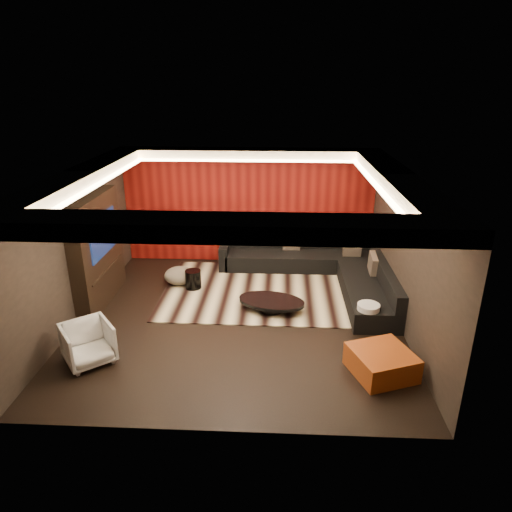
# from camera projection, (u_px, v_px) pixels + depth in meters

# --- Properties ---
(floor) EXTENTS (6.00, 6.00, 0.02)m
(floor) POSITION_uv_depth(u_px,v_px,m) (239.00, 319.00, 8.73)
(floor) COLOR black
(floor) RESTS_ON ground
(ceiling) EXTENTS (6.00, 6.00, 0.02)m
(ceiling) POSITION_uv_depth(u_px,v_px,m) (237.00, 172.00, 7.70)
(ceiling) COLOR silver
(ceiling) RESTS_ON ground
(wall_back) EXTENTS (6.00, 0.02, 2.80)m
(wall_back) POSITION_uv_depth(u_px,v_px,m) (249.00, 206.00, 11.02)
(wall_back) COLOR black
(wall_back) RESTS_ON ground
(wall_left) EXTENTS (0.02, 6.00, 2.80)m
(wall_left) POSITION_uv_depth(u_px,v_px,m) (74.00, 247.00, 8.36)
(wall_left) COLOR black
(wall_left) RESTS_ON ground
(wall_right) EXTENTS (0.02, 6.00, 2.80)m
(wall_right) POSITION_uv_depth(u_px,v_px,m) (407.00, 253.00, 8.08)
(wall_right) COLOR black
(wall_right) RESTS_ON ground
(red_feature_wall) EXTENTS (5.98, 0.05, 2.78)m
(red_feature_wall) POSITION_uv_depth(u_px,v_px,m) (249.00, 206.00, 10.98)
(red_feature_wall) COLOR #6B0C0A
(red_feature_wall) RESTS_ON ground
(soffit_back) EXTENTS (6.00, 0.60, 0.22)m
(soffit_back) POSITION_uv_depth(u_px,v_px,m) (247.00, 154.00, 10.26)
(soffit_back) COLOR silver
(soffit_back) RESTS_ON ground
(soffit_front) EXTENTS (6.00, 0.60, 0.22)m
(soffit_front) POSITION_uv_depth(u_px,v_px,m) (216.00, 227.00, 5.24)
(soffit_front) COLOR silver
(soffit_front) RESTS_ON ground
(soffit_left) EXTENTS (0.60, 4.80, 0.22)m
(soffit_left) POSITION_uv_depth(u_px,v_px,m) (81.00, 177.00, 7.87)
(soffit_left) COLOR silver
(soffit_left) RESTS_ON ground
(soffit_right) EXTENTS (0.60, 4.80, 0.22)m
(soffit_right) POSITION_uv_depth(u_px,v_px,m) (397.00, 181.00, 7.62)
(soffit_right) COLOR silver
(soffit_right) RESTS_ON ground
(cove_back) EXTENTS (4.80, 0.08, 0.04)m
(cove_back) POSITION_uv_depth(u_px,v_px,m) (246.00, 161.00, 9.97)
(cove_back) COLOR #FFD899
(cove_back) RESTS_ON ground
(cove_front) EXTENTS (4.80, 0.08, 0.04)m
(cove_front) POSITION_uv_depth(u_px,v_px,m) (219.00, 226.00, 5.59)
(cove_front) COLOR #FFD899
(cove_front) RESTS_ON ground
(cove_left) EXTENTS (0.08, 4.80, 0.04)m
(cove_left) POSITION_uv_depth(u_px,v_px,m) (101.00, 183.00, 7.89)
(cove_left) COLOR #FFD899
(cove_left) RESTS_ON ground
(cove_right) EXTENTS (0.08, 4.80, 0.04)m
(cove_right) POSITION_uv_depth(u_px,v_px,m) (376.00, 186.00, 7.67)
(cove_right) COLOR #FFD899
(cove_right) RESTS_ON ground
(tv_surround) EXTENTS (0.30, 2.00, 2.20)m
(tv_surround) POSITION_uv_depth(u_px,v_px,m) (97.00, 251.00, 9.02)
(tv_surround) COLOR black
(tv_surround) RESTS_ON ground
(tv_screen) EXTENTS (0.04, 1.30, 0.80)m
(tv_screen) POSITION_uv_depth(u_px,v_px,m) (103.00, 234.00, 8.88)
(tv_screen) COLOR black
(tv_screen) RESTS_ON ground
(tv_shelf) EXTENTS (0.04, 1.60, 0.04)m
(tv_shelf) POSITION_uv_depth(u_px,v_px,m) (108.00, 269.00, 9.16)
(tv_shelf) COLOR black
(tv_shelf) RESTS_ON ground
(rug) EXTENTS (4.03, 3.04, 0.02)m
(rug) POSITION_uv_depth(u_px,v_px,m) (258.00, 290.00, 9.84)
(rug) COLOR beige
(rug) RESTS_ON floor
(coffee_table) EXTENTS (1.59, 1.59, 0.22)m
(coffee_table) POSITION_uv_depth(u_px,v_px,m) (271.00, 305.00, 8.96)
(coffee_table) COLOR black
(coffee_table) RESTS_ON rug
(drum_stool) EXTENTS (0.45, 0.45, 0.41)m
(drum_stool) POSITION_uv_depth(u_px,v_px,m) (193.00, 279.00, 9.87)
(drum_stool) COLOR black
(drum_stool) RESTS_ON rug
(striped_pouf) EXTENTS (0.75, 0.75, 0.36)m
(striped_pouf) POSITION_uv_depth(u_px,v_px,m) (179.00, 275.00, 10.11)
(striped_pouf) COLOR beige
(striped_pouf) RESTS_ON rug
(white_side_table) EXTENTS (0.43, 0.43, 0.51)m
(white_side_table) POSITION_uv_depth(u_px,v_px,m) (368.00, 317.00, 8.26)
(white_side_table) COLOR silver
(white_side_table) RESTS_ON floor
(orange_ottoman) EXTENTS (1.12, 1.12, 0.39)m
(orange_ottoman) POSITION_uv_depth(u_px,v_px,m) (381.00, 362.00, 7.04)
(orange_ottoman) COLOR #993F13
(orange_ottoman) RESTS_ON floor
(armchair) EXTENTS (1.02, 1.02, 0.67)m
(armchair) POSITION_uv_depth(u_px,v_px,m) (88.00, 344.00, 7.28)
(armchair) COLOR silver
(armchair) RESTS_ON floor
(sectional_sofa) EXTENTS (3.65, 3.50, 0.75)m
(sectional_sofa) POSITION_uv_depth(u_px,v_px,m) (322.00, 269.00, 10.29)
(sectional_sofa) COLOR black
(sectional_sofa) RESTS_ON floor
(throw_pillows) EXTENTS (1.96, 1.68, 0.50)m
(throw_pillows) POSITION_uv_depth(u_px,v_px,m) (337.00, 251.00, 10.38)
(throw_pillows) COLOR #C1A68D
(throw_pillows) RESTS_ON sectional_sofa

